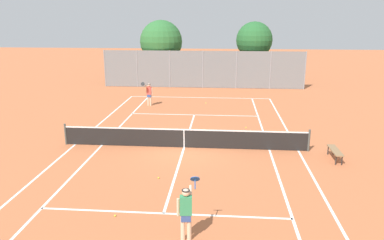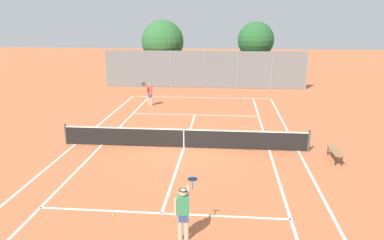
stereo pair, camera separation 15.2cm
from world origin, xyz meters
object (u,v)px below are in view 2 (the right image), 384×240
at_px(tennis_net, 184,138).
at_px(tree_behind_left, 164,43).
at_px(loose_tennis_ball_2, 157,178).
at_px(player_near_side, 183,211).
at_px(player_far_left, 150,93).
at_px(courtside_bench, 335,151).
at_px(loose_tennis_ball_1, 246,128).
at_px(tree_behind_right, 256,41).
at_px(loose_tennis_ball_0, 113,215).
at_px(loose_tennis_ball_3, 207,103).

bearing_deg(tennis_net, tree_behind_left, 102.23).
bearing_deg(loose_tennis_ball_2, tree_behind_left, 98.62).
xyz_separation_m(player_near_side, tree_behind_left, (-4.84, 26.11, 2.90)).
relative_size(player_far_left, courtside_bench, 1.18).
height_order(player_near_side, loose_tennis_ball_1, player_near_side).
xyz_separation_m(tennis_net, tree_behind_right, (4.66, 18.45, 3.52)).
xyz_separation_m(loose_tennis_ball_0, tree_behind_right, (6.18, 25.17, 4.00)).
height_order(loose_tennis_ball_3, tree_behind_left, tree_behind_left).
distance_m(tennis_net, player_near_side, 7.87).
distance_m(player_far_left, loose_tennis_ball_3, 4.26).
relative_size(loose_tennis_ball_3, courtside_bench, 0.04).
bearing_deg(loose_tennis_ball_2, tennis_net, 80.37).
height_order(player_far_left, loose_tennis_ball_3, player_far_left).
xyz_separation_m(player_far_left, loose_tennis_ball_2, (2.81, -12.52, -0.89)).
relative_size(tennis_net, loose_tennis_ball_3, 181.82).
height_order(loose_tennis_ball_1, loose_tennis_ball_2, same).
bearing_deg(loose_tennis_ball_1, tree_behind_left, 116.05).
relative_size(player_near_side, loose_tennis_ball_1, 26.88).
bearing_deg(tree_behind_right, player_near_side, -98.19).
distance_m(loose_tennis_ball_3, tree_behind_left, 10.34).
distance_m(player_near_side, loose_tennis_ball_0, 2.78).
bearing_deg(loose_tennis_ball_3, loose_tennis_ball_0, -97.29).
height_order(courtside_bench, tree_behind_left, tree_behind_left).
height_order(loose_tennis_ball_1, loose_tennis_ball_3, same).
relative_size(player_far_left, tree_behind_left, 0.30).
bearing_deg(player_far_left, loose_tennis_ball_2, -77.34).
height_order(loose_tennis_ball_0, loose_tennis_ball_1, same).
bearing_deg(loose_tennis_ball_0, loose_tennis_ball_3, 82.71).
bearing_deg(tree_behind_left, player_near_side, -79.49).
xyz_separation_m(loose_tennis_ball_0, loose_tennis_ball_2, (0.89, 3.01, 0.00)).
bearing_deg(player_far_left, tennis_net, -68.64).
bearing_deg(courtside_bench, loose_tennis_ball_1, 128.44).
height_order(player_far_left, loose_tennis_ball_1, player_far_left).
distance_m(loose_tennis_ball_0, courtside_bench, 10.17).
bearing_deg(courtside_bench, tree_behind_right, 96.54).
bearing_deg(loose_tennis_ball_3, tennis_net, -93.47).
bearing_deg(loose_tennis_ball_1, loose_tennis_ball_3, 112.79).
height_order(player_far_left, loose_tennis_ball_0, player_far_left).
xyz_separation_m(player_far_left, loose_tennis_ball_1, (6.65, -5.19, -0.89)).
bearing_deg(courtside_bench, tennis_net, 171.58).
xyz_separation_m(tennis_net, player_near_side, (0.88, -7.81, 0.42)).
distance_m(loose_tennis_ball_1, tree_behind_left, 16.77).
bearing_deg(courtside_bench, loose_tennis_ball_0, -145.84).
xyz_separation_m(loose_tennis_ball_0, courtside_bench, (8.41, 5.71, 0.38)).
height_order(player_near_side, courtside_bench, player_near_side).
relative_size(tennis_net, courtside_bench, 8.00).
bearing_deg(tree_behind_left, player_far_left, -86.85).
relative_size(player_near_side, tree_behind_left, 0.30).
height_order(player_far_left, loose_tennis_ball_2, player_far_left).
xyz_separation_m(player_far_left, loose_tennis_ball_3, (4.04, 1.02, -0.89)).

